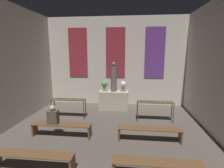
{
  "coord_description": "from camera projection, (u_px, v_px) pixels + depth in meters",
  "views": [
    {
      "loc": [
        0.86,
        -0.15,
        2.9
      ],
      "look_at": [
        0.0,
        7.67,
        1.46
      ],
      "focal_mm": 28.0,
      "sensor_mm": 36.0,
      "label": 1
    }
  ],
  "objects": [
    {
      "name": "wall_back",
      "position": [
        116.0,
        61.0,
        9.58
      ],
      "size": [
        7.68,
        0.16,
        4.77
      ],
      "color": "beige",
      "rests_on": "ground_plane"
    },
    {
      "name": "altar",
      "position": [
        114.0,
        100.0,
        8.96
      ],
      "size": [
        1.47,
        0.67,
        0.94
      ],
      "color": "#ADA38E",
      "rests_on": "ground_plane"
    },
    {
      "name": "statue",
      "position": [
        114.0,
        78.0,
        8.75
      ],
      "size": [
        0.3,
        0.3,
        1.48
      ],
      "color": "#5B5651",
      "rests_on": "altar"
    },
    {
      "name": "flower_vase_left",
      "position": [
        104.0,
        85.0,
        8.87
      ],
      "size": [
        0.31,
        0.31,
        0.53
      ],
      "color": "#937A5B",
      "rests_on": "altar"
    },
    {
      "name": "flower_vase_right",
      "position": [
        123.0,
        85.0,
        8.76
      ],
      "size": [
        0.31,
        0.31,
        0.53
      ],
      "color": "#937A5B",
      "rests_on": "altar"
    },
    {
      "name": "candle_rack_left",
      "position": [
        68.0,
        102.0,
        7.76
      ],
      "size": [
        1.53,
        0.41,
        1.04
      ],
      "color": "#473823",
      "rests_on": "ground_plane"
    },
    {
      "name": "candle_rack_right",
      "position": [
        155.0,
        104.0,
        7.35
      ],
      "size": [
        1.53,
        0.41,
        1.04
      ],
      "color": "#473823",
      "rests_on": "ground_plane"
    },
    {
      "name": "pew_second_left",
      "position": [
        33.0,
        158.0,
        4.29
      ],
      "size": [
        2.05,
        0.36,
        0.45
      ],
      "color": "brown",
      "rests_on": "ground_plane"
    },
    {
      "name": "pew_second_right",
      "position": [
        157.0,
        167.0,
        3.97
      ],
      "size": [
        2.05,
        0.36,
        0.45
      ],
      "color": "brown",
      "rests_on": "ground_plane"
    },
    {
      "name": "pew_back_left",
      "position": [
        62.0,
        127.0,
        6.04
      ],
      "size": [
        2.05,
        0.36,
        0.45
      ],
      "color": "brown",
      "rests_on": "ground_plane"
    },
    {
      "name": "pew_back_right",
      "position": [
        149.0,
        132.0,
        5.72
      ],
      "size": [
        2.05,
        0.36,
        0.45
      ],
      "color": "brown",
      "rests_on": "ground_plane"
    },
    {
      "name": "person_seated",
      "position": [
        53.0,
        116.0,
        6.0
      ],
      "size": [
        0.36,
        0.24,
        0.67
      ],
      "color": "#4C4238",
      "rests_on": "pew_back_left"
    }
  ]
}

